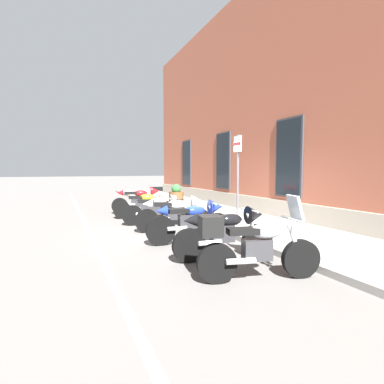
{
  "coord_description": "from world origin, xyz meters",
  "views": [
    {
      "loc": [
        7.79,
        -3.91,
        1.73
      ],
      "look_at": [
        -0.59,
        -0.27,
        1.05
      ],
      "focal_mm": 28.71,
      "sensor_mm": 36.0,
      "label": 1
    }
  ],
  "objects_px": {
    "motorcycle_red_sport": "(140,199)",
    "motorcycle_blue_sport": "(193,220)",
    "motorcycle_black_sport": "(228,230)",
    "parking_sign": "(238,168)",
    "motorcycle_silver_touring": "(253,246)",
    "barrel_planter": "(176,197)",
    "motorcycle_white_sport": "(176,212)",
    "motorcycle_yellow_naked": "(145,205)",
    "motorcycle_grey_naked": "(156,210)"
  },
  "relations": [
    {
      "from": "motorcycle_silver_touring",
      "to": "motorcycle_grey_naked",
      "type": "bearing_deg",
      "value": 179.98
    },
    {
      "from": "motorcycle_black_sport",
      "to": "motorcycle_white_sport",
      "type": "bearing_deg",
      "value": -179.4
    },
    {
      "from": "motorcycle_black_sport",
      "to": "parking_sign",
      "type": "distance_m",
      "value": 3.12
    },
    {
      "from": "barrel_planter",
      "to": "motorcycle_red_sport",
      "type": "bearing_deg",
      "value": -73.56
    },
    {
      "from": "motorcycle_blue_sport",
      "to": "motorcycle_grey_naked",
      "type": "bearing_deg",
      "value": -176.88
    },
    {
      "from": "motorcycle_black_sport",
      "to": "motorcycle_silver_touring",
      "type": "relative_size",
      "value": 1.06
    },
    {
      "from": "motorcycle_yellow_naked",
      "to": "barrel_planter",
      "type": "bearing_deg",
      "value": 134.16
    },
    {
      "from": "motorcycle_white_sport",
      "to": "motorcycle_silver_touring",
      "type": "distance_m",
      "value": 3.99
    },
    {
      "from": "motorcycle_silver_touring",
      "to": "motorcycle_black_sport",
      "type": "bearing_deg",
      "value": 167.91
    },
    {
      "from": "motorcycle_red_sport",
      "to": "motorcycle_blue_sport",
      "type": "distance_m",
      "value": 5.29
    },
    {
      "from": "motorcycle_blue_sport",
      "to": "parking_sign",
      "type": "bearing_deg",
      "value": 117.42
    },
    {
      "from": "motorcycle_white_sport",
      "to": "motorcycle_blue_sport",
      "type": "height_order",
      "value": "same"
    },
    {
      "from": "motorcycle_silver_touring",
      "to": "barrel_planter",
      "type": "bearing_deg",
      "value": 167.38
    },
    {
      "from": "motorcycle_grey_naked",
      "to": "parking_sign",
      "type": "bearing_deg",
      "value": 48.87
    },
    {
      "from": "motorcycle_red_sport",
      "to": "motorcycle_silver_touring",
      "type": "bearing_deg",
      "value": -1.35
    },
    {
      "from": "motorcycle_yellow_naked",
      "to": "parking_sign",
      "type": "relative_size",
      "value": 0.81
    },
    {
      "from": "barrel_planter",
      "to": "parking_sign",
      "type": "bearing_deg",
      "value": 0.3
    },
    {
      "from": "motorcycle_white_sport",
      "to": "parking_sign",
      "type": "relative_size",
      "value": 0.8
    },
    {
      "from": "motorcycle_white_sport",
      "to": "motorcycle_red_sport",
      "type": "bearing_deg",
      "value": -179.42
    },
    {
      "from": "motorcycle_black_sport",
      "to": "barrel_planter",
      "type": "distance_m",
      "value": 7.4
    },
    {
      "from": "motorcycle_red_sport",
      "to": "motorcycle_white_sport",
      "type": "bearing_deg",
      "value": 0.58
    },
    {
      "from": "motorcycle_yellow_naked",
      "to": "parking_sign",
      "type": "bearing_deg",
      "value": 31.58
    },
    {
      "from": "motorcycle_black_sport",
      "to": "motorcycle_silver_touring",
      "type": "height_order",
      "value": "motorcycle_silver_touring"
    },
    {
      "from": "parking_sign",
      "to": "barrel_planter",
      "type": "bearing_deg",
      "value": -179.7
    },
    {
      "from": "motorcycle_yellow_naked",
      "to": "motorcycle_blue_sport",
      "type": "xyz_separation_m",
      "value": [
        3.98,
        0.12,
        0.08
      ]
    },
    {
      "from": "motorcycle_white_sport",
      "to": "motorcycle_black_sport",
      "type": "height_order",
      "value": "motorcycle_white_sport"
    },
    {
      "from": "barrel_planter",
      "to": "motorcycle_grey_naked",
      "type": "bearing_deg",
      "value": -30.38
    },
    {
      "from": "motorcycle_silver_touring",
      "to": "barrel_planter",
      "type": "distance_m",
      "value": 8.62
    },
    {
      "from": "motorcycle_red_sport",
      "to": "motorcycle_yellow_naked",
      "type": "distance_m",
      "value": 1.32
    },
    {
      "from": "motorcycle_yellow_naked",
      "to": "motorcycle_red_sport",
      "type": "bearing_deg",
      "value": 172.88
    },
    {
      "from": "motorcycle_white_sport",
      "to": "barrel_planter",
      "type": "height_order",
      "value": "barrel_planter"
    },
    {
      "from": "motorcycle_blue_sport",
      "to": "motorcycle_silver_touring",
      "type": "height_order",
      "value": "motorcycle_silver_touring"
    },
    {
      "from": "motorcycle_yellow_naked",
      "to": "motorcycle_white_sport",
      "type": "distance_m",
      "value": 2.63
    },
    {
      "from": "motorcycle_red_sport",
      "to": "parking_sign",
      "type": "distance_m",
      "value": 4.85
    },
    {
      "from": "motorcycle_grey_naked",
      "to": "barrel_planter",
      "type": "height_order",
      "value": "barrel_planter"
    },
    {
      "from": "motorcycle_grey_naked",
      "to": "motorcycle_silver_touring",
      "type": "bearing_deg",
      "value": -0.02
    },
    {
      "from": "motorcycle_yellow_naked",
      "to": "motorcycle_grey_naked",
      "type": "bearing_deg",
      "value": -0.86
    },
    {
      "from": "motorcycle_silver_touring",
      "to": "parking_sign",
      "type": "height_order",
      "value": "parking_sign"
    },
    {
      "from": "motorcycle_blue_sport",
      "to": "motorcycle_black_sport",
      "type": "xyz_separation_m",
      "value": [
        1.43,
        0.11,
        -0.0
      ]
    },
    {
      "from": "motorcycle_black_sport",
      "to": "parking_sign",
      "type": "relative_size",
      "value": 0.81
    },
    {
      "from": "motorcycle_blue_sport",
      "to": "motorcycle_silver_touring",
      "type": "distance_m",
      "value": 2.63
    },
    {
      "from": "motorcycle_blue_sport",
      "to": "barrel_planter",
      "type": "distance_m",
      "value": 6.05
    },
    {
      "from": "motorcycle_red_sport",
      "to": "parking_sign",
      "type": "relative_size",
      "value": 0.79
    },
    {
      "from": "parking_sign",
      "to": "barrel_planter",
      "type": "xyz_separation_m",
      "value": [
        -4.88,
        -0.03,
        -1.24
      ]
    },
    {
      "from": "motorcycle_red_sport",
      "to": "motorcycle_yellow_naked",
      "type": "xyz_separation_m",
      "value": [
        1.31,
        -0.16,
        -0.1
      ]
    },
    {
      "from": "motorcycle_red_sport",
      "to": "motorcycle_white_sport",
      "type": "height_order",
      "value": "motorcycle_red_sport"
    },
    {
      "from": "motorcycle_grey_naked",
      "to": "parking_sign",
      "type": "height_order",
      "value": "parking_sign"
    },
    {
      "from": "motorcycle_white_sport",
      "to": "motorcycle_silver_touring",
      "type": "height_order",
      "value": "motorcycle_silver_touring"
    },
    {
      "from": "motorcycle_blue_sport",
      "to": "motorcycle_yellow_naked",
      "type": "bearing_deg",
      "value": -178.28
    },
    {
      "from": "motorcycle_yellow_naked",
      "to": "motorcycle_grey_naked",
      "type": "height_order",
      "value": "motorcycle_grey_naked"
    }
  ]
}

